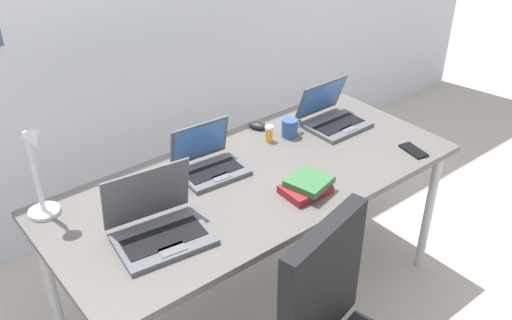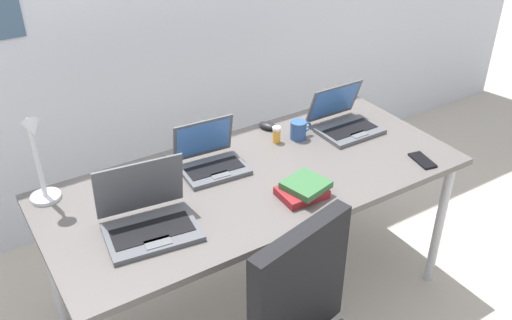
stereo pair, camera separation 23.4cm
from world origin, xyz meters
TOP-DOWN VIEW (x-y plane):
  - ground_plane at (0.00, 0.00)m, footprint 12.00×12.00m
  - desk at (0.00, 0.00)m, footprint 1.80×0.80m
  - desk_lamp at (-0.80, 0.28)m, footprint 0.12×0.18m
  - laptop_back_right at (-0.13, 0.16)m, footprint 0.29×0.25m
  - laptop_near_mouse at (-0.53, -0.09)m, footprint 0.37×0.32m
  - laptop_near_lamp at (0.59, 0.12)m, footprint 0.29×0.27m
  - computer_mouse at (0.28, 0.33)m, footprint 0.09×0.11m
  - cell_phone at (0.69, -0.29)m, footprint 0.09×0.15m
  - pill_bottle at (0.24, 0.20)m, footprint 0.04×0.04m
  - book_stack at (0.08, -0.22)m, footprint 0.21×0.19m
  - coffee_mug at (0.35, 0.17)m, footprint 0.11×0.08m

SIDE VIEW (x-z plane):
  - ground_plane at x=0.00m, z-range 0.00..0.00m
  - desk at x=0.00m, z-range 0.31..1.05m
  - cell_phone at x=0.69m, z-range 0.74..0.75m
  - computer_mouse at x=0.28m, z-range 0.74..0.77m
  - book_stack at x=0.08m, z-range 0.74..0.80m
  - pill_bottle at x=0.24m, z-range 0.74..0.82m
  - laptop_back_right at x=-0.13m, z-range 0.68..0.89m
  - laptop_near_lamp at x=0.59m, z-range 0.68..0.89m
  - coffee_mug at x=0.35m, z-range 0.74..0.83m
  - laptop_near_mouse at x=-0.53m, z-range 0.67..0.91m
  - desk_lamp at x=-0.80m, z-range 0.74..1.14m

